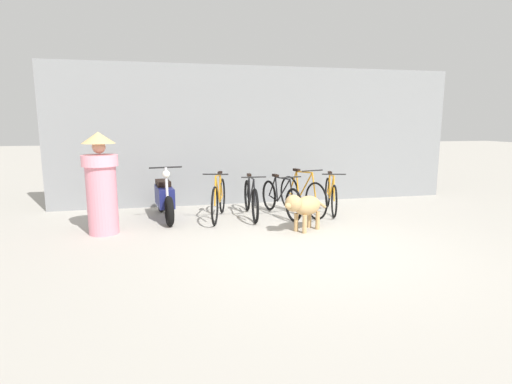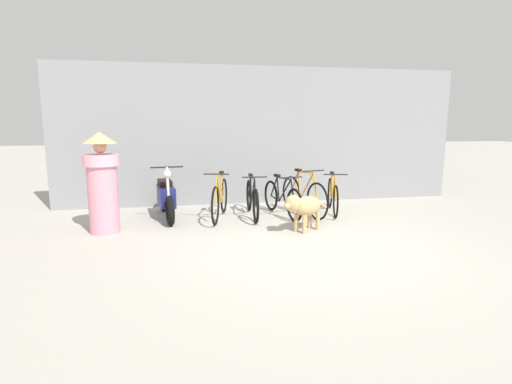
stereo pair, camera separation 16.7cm
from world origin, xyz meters
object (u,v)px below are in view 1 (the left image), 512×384
at_px(bicycle_2, 281,199).
at_px(bicycle_4, 331,195).
at_px(bicycle_1, 251,199).
at_px(stray_dog, 304,206).
at_px(bicycle_3, 302,195).
at_px(person_in_robes, 101,182).
at_px(bicycle_0, 219,199).
at_px(motorcycle, 165,198).

distance_m(bicycle_2, bicycle_4, 1.09).
bearing_deg(bicycle_1, bicycle_2, 88.75).
bearing_deg(stray_dog, bicycle_3, -139.42).
xyz_separation_m(stray_dog, person_in_robes, (-3.26, 0.58, 0.43)).
distance_m(bicycle_0, person_in_robes, 2.13).
bearing_deg(stray_dog, person_in_robes, -42.15).
distance_m(motorcycle, stray_dog, 2.70).
xyz_separation_m(bicycle_3, person_in_robes, (-3.64, -0.62, 0.47)).
bearing_deg(bicycle_0, person_in_robes, -57.50).
bearing_deg(bicycle_2, bicycle_3, 78.29).
xyz_separation_m(bicycle_0, motorcycle, (-1.00, 0.23, 0.02)).
xyz_separation_m(bicycle_2, bicycle_3, (0.44, -0.01, 0.05)).
bearing_deg(person_in_robes, bicycle_0, -167.70).
relative_size(bicycle_1, bicycle_4, 1.08).
xyz_separation_m(bicycle_1, bicycle_4, (1.67, 0.04, 0.01)).
distance_m(bicycle_1, motorcycle, 1.65).
xyz_separation_m(bicycle_4, stray_dog, (-1.02, -1.29, 0.08)).
distance_m(bicycle_1, bicycle_2, 0.59).
relative_size(bicycle_0, bicycle_4, 1.05).
bearing_deg(motorcycle, bicycle_1, 76.20).
bearing_deg(person_in_robes, bicycle_3, -175.56).
relative_size(bicycle_0, bicycle_2, 0.99).
bearing_deg(bicycle_4, bicycle_2, -70.33).
relative_size(bicycle_3, motorcycle, 0.93).
relative_size(bicycle_0, person_in_robes, 1.00).
relative_size(bicycle_1, bicycle_3, 1.05).
relative_size(bicycle_1, bicycle_2, 1.02).
bearing_deg(bicycle_0, bicycle_3, 104.73).
bearing_deg(motorcycle, bicycle_2, 76.62).
bearing_deg(bicycle_1, motorcycle, -92.83).
xyz_separation_m(bicycle_1, person_in_robes, (-2.62, -0.67, 0.52)).
bearing_deg(bicycle_2, person_in_robes, -89.53).
height_order(bicycle_3, person_in_robes, person_in_robes).
distance_m(bicycle_1, bicycle_4, 1.67).
relative_size(motorcycle, person_in_robes, 1.06).
height_order(motorcycle, person_in_robes, person_in_robes).
distance_m(bicycle_1, stray_dog, 1.41).
xyz_separation_m(bicycle_3, motorcycle, (-2.66, 0.24, 0.01)).
distance_m(bicycle_4, motorcycle, 3.31).
bearing_deg(bicycle_2, bicycle_4, 83.90).
bearing_deg(bicycle_4, bicycle_0, -72.68).
xyz_separation_m(bicycle_1, stray_dog, (0.65, -1.25, 0.09)).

